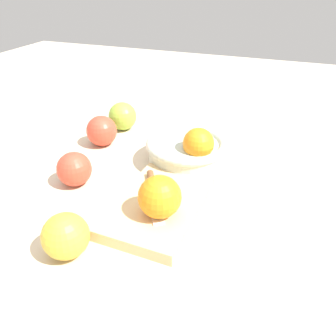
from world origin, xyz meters
TOP-DOWN VIEW (x-y plane):
  - ground_plane at (0.00, 0.00)m, footprint 2.40×2.40m
  - bowl at (-0.11, 0.07)m, footprint 0.18×0.18m
  - cutting_board at (0.08, 0.07)m, footprint 0.24×0.16m
  - orange_on_board at (0.11, 0.09)m, footprint 0.07×0.07m
  - knife at (0.05, 0.05)m, footprint 0.14×0.09m
  - apple_front_right at (0.05, -0.13)m, footprint 0.07×0.07m
  - apple_mid_right at (0.23, -0.02)m, footprint 0.07×0.07m
  - apple_front_left at (-0.22, -0.16)m, footprint 0.08×0.08m
  - apple_front_left_2 at (-0.12, -0.16)m, footprint 0.08×0.08m

SIDE VIEW (x-z plane):
  - ground_plane at x=0.00m, z-range 0.00..0.00m
  - cutting_board at x=0.08m, z-range 0.00..0.02m
  - knife at x=0.05m, z-range 0.02..0.03m
  - apple_front_right at x=0.05m, z-range 0.00..0.07m
  - bowl at x=-0.11m, z-range -0.01..0.09m
  - apple_mid_right at x=0.23m, z-range 0.00..0.07m
  - apple_front_left_2 at x=-0.12m, z-range 0.00..0.08m
  - apple_front_left at x=-0.22m, z-range 0.00..0.08m
  - orange_on_board at x=0.11m, z-range 0.02..0.10m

